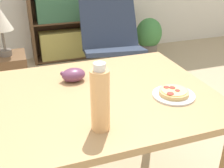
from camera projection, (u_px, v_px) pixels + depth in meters
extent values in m
cube|color=tan|center=(78.00, 100.00, 1.41)|extent=(1.38, 0.93, 0.03)
cylinder|color=tan|center=(151.00, 106.00, 2.10)|extent=(0.06, 0.06, 0.73)
cylinder|color=white|center=(174.00, 95.00, 1.40)|extent=(0.21, 0.21, 0.01)
cylinder|color=#DBB26B|center=(174.00, 92.00, 1.40)|extent=(0.15, 0.15, 0.02)
cylinder|color=#EACC7A|center=(174.00, 90.00, 1.39)|extent=(0.13, 0.13, 0.00)
cylinder|color=#A83328|center=(170.00, 94.00, 1.35)|extent=(0.03, 0.03, 0.00)
cylinder|color=#A83328|center=(177.00, 90.00, 1.38)|extent=(0.02, 0.02, 0.00)
cylinder|color=#A83328|center=(172.00, 88.00, 1.41)|extent=(0.03, 0.03, 0.00)
cylinder|color=#A83328|center=(166.00, 87.00, 1.42)|extent=(0.03, 0.03, 0.00)
ellipsoid|color=#6B3856|center=(74.00, 75.00, 1.55)|extent=(0.13, 0.10, 0.07)
sphere|color=#6B3856|center=(73.00, 73.00, 1.58)|extent=(0.02, 0.02, 0.02)
sphere|color=#6B3856|center=(72.00, 73.00, 1.56)|extent=(0.03, 0.03, 0.03)
sphere|color=#6B3856|center=(78.00, 73.00, 1.55)|extent=(0.02, 0.02, 0.02)
sphere|color=#6B3856|center=(69.00, 73.00, 1.59)|extent=(0.03, 0.03, 0.03)
sphere|color=#6B3856|center=(67.00, 79.00, 1.55)|extent=(0.03, 0.03, 0.03)
sphere|color=#6B3856|center=(79.00, 77.00, 1.57)|extent=(0.02, 0.02, 0.02)
sphere|color=#6B3856|center=(62.00, 74.00, 1.54)|extent=(0.03, 0.03, 0.03)
sphere|color=#6B3856|center=(67.00, 79.00, 1.53)|extent=(0.03, 0.03, 0.03)
sphere|color=#6B3856|center=(79.00, 74.00, 1.61)|extent=(0.03, 0.03, 0.03)
cylinder|color=#EFB270|center=(100.00, 101.00, 1.10)|extent=(0.08, 0.08, 0.26)
cylinder|color=white|center=(100.00, 67.00, 1.04)|extent=(0.05, 0.05, 0.03)
cube|color=slate|center=(112.00, 73.00, 3.44)|extent=(0.70, 0.65, 0.10)
cube|color=#2D384C|center=(114.00, 51.00, 3.24)|extent=(0.75, 0.61, 0.14)
cube|color=#2D384C|center=(108.00, 23.00, 3.40)|extent=(0.73, 0.51, 0.55)
cube|color=brown|center=(28.00, 3.00, 3.56)|extent=(0.04, 0.31, 1.58)
cube|color=brown|center=(94.00, 0.00, 3.81)|extent=(0.04, 0.31, 1.58)
cube|color=brown|center=(60.00, 0.00, 3.81)|extent=(0.90, 0.01, 1.58)
cube|color=brown|center=(66.00, 57.00, 4.03)|extent=(0.83, 0.29, 0.02)
cube|color=#CCBC5B|center=(66.00, 44.00, 3.92)|extent=(0.70, 0.22, 0.37)
cube|color=brown|center=(64.00, 21.00, 3.80)|extent=(0.83, 0.29, 0.02)
cube|color=#3D704C|center=(63.00, 7.00, 3.69)|extent=(0.70, 0.22, 0.37)
cube|color=brown|center=(11.00, 82.00, 2.69)|extent=(0.34, 0.34, 0.54)
cylinder|color=#665B51|center=(6.00, 53.00, 2.56)|extent=(0.11, 0.11, 0.05)
cylinder|color=#665B51|center=(3.00, 40.00, 2.51)|extent=(0.02, 0.02, 0.18)
cylinder|color=#70665B|center=(148.00, 50.00, 4.05)|extent=(0.26, 0.26, 0.19)
ellipsoid|color=#428442|center=(149.00, 33.00, 3.95)|extent=(0.38, 0.32, 0.43)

